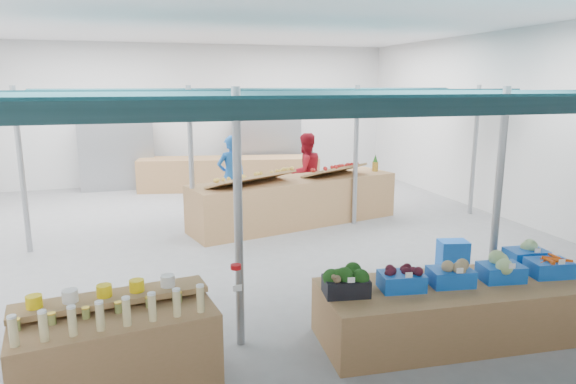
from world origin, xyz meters
The scene contains 24 objects.
floor centered at (0.00, 0.00, 0.00)m, with size 13.00×13.00×0.00m, color slate.
hall centered at (0.00, 1.44, 2.65)m, with size 13.00×13.00×13.00m.
pole_grid centered at (0.75, -1.75, 1.81)m, with size 10.00×4.60×3.00m.
awnings centered at (0.75, -1.75, 2.78)m, with size 9.50×7.08×0.30m.
back_shelving_left centered at (-2.50, 6.00, 1.00)m, with size 2.00×0.50×2.00m, color #B23F33.
back_shelving_right centered at (2.00, 6.00, 1.00)m, with size 2.00×0.50×2.00m, color #B23F33.
bottle_shelf centered at (-2.36, -4.61, 0.46)m, with size 1.99×1.35×1.12m.
veg_counter centered at (1.62, -4.60, 0.34)m, with size 3.48×1.16×0.68m, color olive.
fruit_counter centered at (1.26, 0.86, 0.50)m, with size 4.70×1.12×1.01m, color olive.
far_counter centered at (0.60, 5.04, 0.46)m, with size 5.15×1.03×0.93m, color olive.
crate_stack centered at (2.77, -2.75, 0.27)m, with size 0.46×0.32×0.55m, color blue.
vendor_left centered at (0.06, 1.96, 0.94)m, with size 0.69×0.45×1.88m, color #1B5BB2.
vendor_right centered at (1.86, 1.96, 0.94)m, with size 0.91×0.71×1.88m, color maroon.
crate_broccoli centered at (0.13, -4.49, 0.84)m, with size 0.55×0.44×0.35m.
crate_beets centered at (0.80, -4.54, 0.81)m, with size 0.55×0.44×0.29m.
crate_celeriac centered at (1.43, -4.59, 0.82)m, with size 0.55×0.44×0.31m.
crate_cabbage centered at (2.10, -4.64, 0.84)m, with size 0.55×0.44×0.35m.
crate_carrots centered at (2.78, -4.69, 0.79)m, with size 0.55×0.44×0.29m.
sparrow centered at (-0.04, -4.59, 0.93)m, with size 0.12×0.09×0.11m.
pole_ribbon centered at (-1.11, -4.37, 1.08)m, with size 0.12×0.12×0.28m.
apple_heap_yellow centered at (0.20, 0.49, 1.17)m, with size 2.01×1.49×0.27m.
apple_heap_red centered at (2.21, 0.98, 1.17)m, with size 1.65×1.31×0.27m.
pineapple centered at (3.35, 1.26, 1.19)m, with size 0.14×0.14×0.39m.
crate_extra centered at (2.81, -4.26, 0.83)m, with size 0.54×0.43×0.32m.
Camera 1 is at (-2.11, -9.51, 3.03)m, focal length 32.00 mm.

